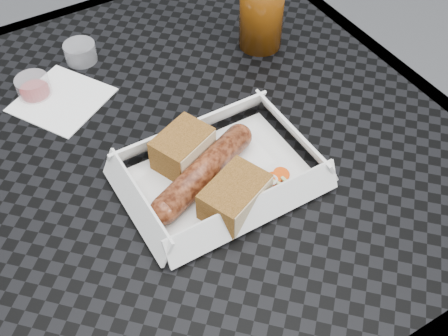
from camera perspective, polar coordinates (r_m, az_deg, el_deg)
name	(u,v)px	position (r m, az deg, el deg)	size (l,w,h in m)	color
patio_table	(177,180)	(0.84, -4.84, -1.23)	(0.80, 0.80, 0.74)	black
food_tray	(220,177)	(0.73, -0.40, -0.93)	(0.22, 0.15, 0.00)	white
bratwurst	(204,171)	(0.72, -2.08, -0.35)	(0.18, 0.09, 0.04)	brown
bread_near	(183,148)	(0.74, -4.22, 1.99)	(0.07, 0.05, 0.05)	brown
bread_far	(235,196)	(0.68, 1.09, -2.91)	(0.08, 0.06, 0.04)	brown
veg_garnish	(277,184)	(0.72, 5.37, -1.65)	(0.03, 0.03, 0.00)	#E8470A
napkin	(62,100)	(0.87, -16.15, 6.67)	(0.12, 0.12, 0.00)	white
condiment_cup_sauce	(34,87)	(0.89, -18.79, 7.81)	(0.05, 0.05, 0.03)	maroon
condiment_cup_empty	(80,52)	(0.93, -14.39, 11.31)	(0.05, 0.05, 0.03)	silver
drink_glass	(262,4)	(0.91, 3.87, 16.29)	(0.07, 0.07, 0.15)	#633008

